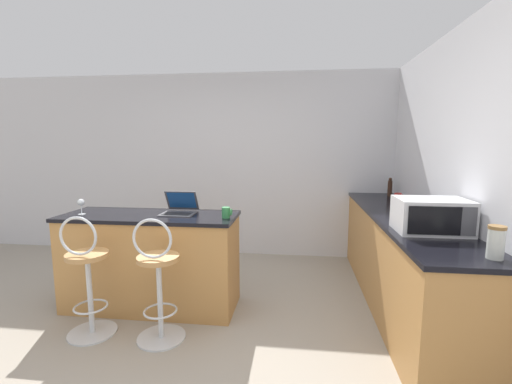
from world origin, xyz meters
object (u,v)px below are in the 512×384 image
Objects in this scene: toaster at (410,209)px; mug_green at (226,213)px; bar_stool_far at (158,282)px; mug_red at (398,197)px; bar_stool_near at (88,279)px; microwave at (431,215)px; laptop at (179,208)px; storage_jar at (496,242)px; wine_glass_tall at (81,203)px; pepper_mill at (390,187)px.

toaster is 1.70m from mug_green.
toaster is at bearing 7.58° from mug_green.
bar_stool_far is 2.85m from mug_red.
bar_stool_near is 10.11× the size of mug_red.
microwave is at bearing 4.14° from bar_stool_near.
laptop is 2.52m from mug_red.
storage_jar is 2.01× the size of mug_green.
microwave reaches higher than bar_stool_near.
wine_glass_tall is at bearing -179.17° from mug_green.
laptop is (0.58, 0.65, 0.49)m from bar_stool_near.
laptop reaches higher than mug_green.
wine_glass_tall is at bearing 125.12° from bar_stool_near.
storage_jar is (-0.02, -2.46, -0.01)m from pepper_mill.
wine_glass_tall is 1.47× the size of mug_red.
mug_red is 2.03m from storage_jar.
storage_jar is 2.04m from mug_green.
storage_jar is (2.91, -0.41, 0.54)m from bar_stool_near.
storage_jar is at bearing -15.38° from wine_glass_tall.
microwave is 5.00× the size of mug_red.
laptop is at bearing -149.12° from pepper_mill.
pepper_mill is 0.44m from mug_red.
toaster is (2.19, 0.08, 0.03)m from laptop.
bar_stool_far is 4.34× the size of pepper_mill.
storage_jar reaches higher than bar_stool_near.
pepper_mill is at bearing 88.09° from mug_red.
wine_glass_tall is at bearing 153.25° from bar_stool_far.
wine_glass_tall is (-0.96, 0.48, 0.55)m from bar_stool_far.
pepper_mill is (2.34, 1.40, 0.06)m from laptop.
mug_red is (2.33, 0.96, -0.00)m from laptop.
laptop is 0.94m from wine_glass_tall.
laptop is at bearing 93.18° from bar_stool_far.
wine_glass_tall is at bearing 174.78° from microwave.
toaster is at bearing -96.67° from pepper_mill.
mug_red is (0.15, 1.42, -0.08)m from microwave.
mug_green is (-1.82, 0.91, -0.05)m from storage_jar.
pepper_mill is at bearing 83.33° from toaster.
storage_jar is at bearing -24.58° from laptop.
pepper_mill reaches higher than mug_red.
toaster is 1.71× the size of wine_glass_tall.
bar_stool_near reaches higher than mug_green.
toaster is at bearing 4.51° from wine_glass_tall.
mug_red is (0.14, 0.89, -0.03)m from toaster.
bar_stool_far is at bearing -26.75° from wine_glass_tall.
wine_glass_tall is at bearing -169.55° from laptop.
pepper_mill is (0.16, 1.85, -0.02)m from microwave.
pepper_mill is 2.33× the size of mug_red.
microwave reaches higher than wine_glass_tall.
laptop reaches higher than wine_glass_tall.
storage_jar is (-0.00, -2.03, 0.05)m from mug_red.
bar_stool_near is 0.62m from bar_stool_far.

